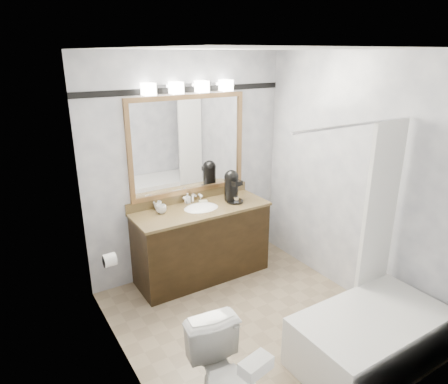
# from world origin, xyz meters

# --- Properties ---
(room) EXTENTS (2.42, 2.62, 2.52)m
(room) POSITION_xyz_m (0.00, 0.00, 1.25)
(room) COLOR gray
(room) RESTS_ON ground
(vanity) EXTENTS (1.53, 0.58, 0.97)m
(vanity) POSITION_xyz_m (0.00, 1.02, 0.44)
(vanity) COLOR black
(vanity) RESTS_ON ground
(mirror) EXTENTS (1.40, 0.04, 1.10)m
(mirror) POSITION_xyz_m (0.00, 1.28, 1.50)
(mirror) COLOR #9A7145
(mirror) RESTS_ON room
(vanity_light_bar) EXTENTS (1.02, 0.14, 0.12)m
(vanity_light_bar) POSITION_xyz_m (0.00, 1.23, 2.13)
(vanity_light_bar) COLOR silver
(vanity_light_bar) RESTS_ON room
(accent_stripe) EXTENTS (2.40, 0.01, 0.06)m
(accent_stripe) POSITION_xyz_m (0.00, 1.29, 2.10)
(accent_stripe) COLOR black
(accent_stripe) RESTS_ON room
(bathtub) EXTENTS (1.30, 0.75, 1.96)m
(bathtub) POSITION_xyz_m (0.55, -0.90, 0.28)
(bathtub) COLOR white
(bathtub) RESTS_ON ground
(tp_roll) EXTENTS (0.11, 0.12, 0.12)m
(tp_roll) POSITION_xyz_m (-1.14, 0.66, 0.70)
(tp_roll) COLOR white
(tp_roll) RESTS_ON room
(toilet) EXTENTS (0.47, 0.74, 0.71)m
(toilet) POSITION_xyz_m (-0.81, -0.82, 0.35)
(toilet) COLOR white
(toilet) RESTS_ON ground
(tissue_box) EXTENTS (0.22, 0.15, 0.08)m
(tissue_box) POSITION_xyz_m (-0.81, -1.12, 0.75)
(tissue_box) COLOR white
(tissue_box) RESTS_ON toilet
(coffee_maker) EXTENTS (0.19, 0.24, 0.37)m
(coffee_maker) POSITION_xyz_m (0.41, 1.02, 1.04)
(coffee_maker) COLOR black
(coffee_maker) RESTS_ON vanity
(cup_left) EXTENTS (0.13, 0.13, 0.09)m
(cup_left) POSITION_xyz_m (-0.43, 1.11, 0.89)
(cup_left) COLOR white
(cup_left) RESTS_ON vanity
(cup_right) EXTENTS (0.12, 0.12, 0.09)m
(cup_right) POSITION_xyz_m (-0.42, 1.23, 0.89)
(cup_right) COLOR white
(cup_right) RESTS_ON vanity
(soap_bottle_a) EXTENTS (0.06, 0.06, 0.11)m
(soap_bottle_a) POSITION_xyz_m (-0.06, 1.23, 0.91)
(soap_bottle_a) COLOR white
(soap_bottle_a) RESTS_ON vanity
(soap_bar) EXTENTS (0.10, 0.08, 0.03)m
(soap_bar) POSITION_xyz_m (0.09, 1.13, 0.86)
(soap_bar) COLOR beige
(soap_bar) RESTS_ON vanity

